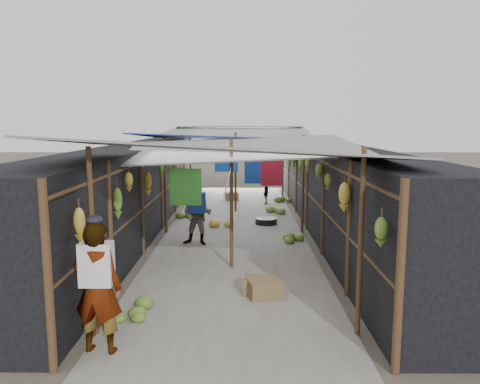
{
  "coord_description": "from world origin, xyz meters",
  "views": [
    {
      "loc": [
        0.21,
        -6.1,
        2.91
      ],
      "look_at": [
        0.16,
        5.02,
        1.25
      ],
      "focal_mm": 35.0,
      "sensor_mm": 36.0,
      "label": 1
    }
  ],
  "objects_px": {
    "black_basin": "(266,221)",
    "shopper_blue": "(197,214)",
    "crate_near": "(264,289)",
    "vendor_seated": "(265,192)",
    "vendor_elderly": "(98,288)"
  },
  "relations": [
    {
      "from": "black_basin",
      "to": "shopper_blue",
      "type": "relative_size",
      "value": 0.41
    },
    {
      "from": "black_basin",
      "to": "vendor_elderly",
      "type": "height_order",
      "value": "vendor_elderly"
    },
    {
      "from": "crate_near",
      "to": "black_basin",
      "type": "distance_m",
      "value": 5.7
    },
    {
      "from": "crate_near",
      "to": "shopper_blue",
      "type": "height_order",
      "value": "shopper_blue"
    },
    {
      "from": "shopper_blue",
      "to": "vendor_seated",
      "type": "height_order",
      "value": "shopper_blue"
    },
    {
      "from": "black_basin",
      "to": "shopper_blue",
      "type": "xyz_separation_m",
      "value": [
        -1.76,
        -2.26,
        0.66
      ]
    },
    {
      "from": "black_basin",
      "to": "crate_near",
      "type": "bearing_deg",
      "value": -93.27
    },
    {
      "from": "vendor_elderly",
      "to": "shopper_blue",
      "type": "relative_size",
      "value": 1.14
    },
    {
      "from": "crate_near",
      "to": "shopper_blue",
      "type": "distance_m",
      "value": 3.77
    },
    {
      "from": "vendor_seated",
      "to": "crate_near",
      "type": "bearing_deg",
      "value": -2.92
    },
    {
      "from": "shopper_blue",
      "to": "vendor_seated",
      "type": "xyz_separation_m",
      "value": [
        1.89,
        5.59,
        -0.3
      ]
    },
    {
      "from": "vendor_elderly",
      "to": "shopper_blue",
      "type": "distance_m",
      "value": 5.35
    },
    {
      "from": "vendor_elderly",
      "to": "vendor_seated",
      "type": "bearing_deg",
      "value": -95.75
    },
    {
      "from": "crate_near",
      "to": "vendor_seated",
      "type": "bearing_deg",
      "value": 71.92
    },
    {
      "from": "black_basin",
      "to": "vendor_elderly",
      "type": "distance_m",
      "value": 7.99
    }
  ]
}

